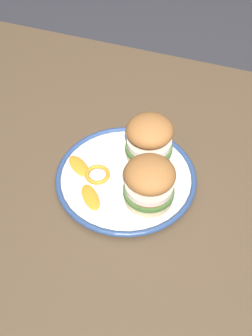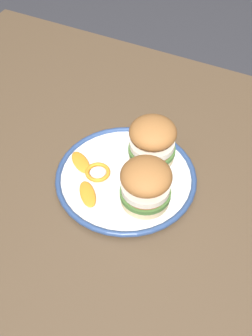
# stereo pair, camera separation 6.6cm
# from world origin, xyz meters

# --- Properties ---
(ground_plane) EXTENTS (8.00, 8.00, 0.00)m
(ground_plane) POSITION_xyz_m (0.00, 0.00, 0.00)
(ground_plane) COLOR #333338
(dining_table) EXTENTS (1.47, 0.86, 0.71)m
(dining_table) POSITION_xyz_m (0.00, 0.00, 0.62)
(dining_table) COLOR brown
(dining_table) RESTS_ON ground
(dinner_plate) EXTENTS (0.30, 0.30, 0.02)m
(dinner_plate) POSITION_xyz_m (0.08, 0.04, 0.72)
(dinner_plate) COLOR white
(dinner_plate) RESTS_ON dining_table
(sandwich_half_left) EXTENTS (0.12, 0.12, 0.10)m
(sandwich_half_left) POSITION_xyz_m (0.05, -0.03, 0.78)
(sandwich_half_left) COLOR beige
(sandwich_half_left) RESTS_ON dinner_plate
(sandwich_half_right) EXTENTS (0.12, 0.12, 0.10)m
(sandwich_half_right) POSITION_xyz_m (0.01, 0.08, 0.78)
(sandwich_half_right) COLOR beige
(sandwich_half_right) RESTS_ON dinner_plate
(orange_peel_curled) EXTENTS (0.07, 0.07, 0.01)m
(orange_peel_curled) POSITION_xyz_m (0.13, 0.06, 0.73)
(orange_peel_curled) COLOR orange
(orange_peel_curled) RESTS_ON dinner_plate
(orange_peel_strip_long) EXTENTS (0.07, 0.07, 0.01)m
(orange_peel_strip_long) POSITION_xyz_m (0.12, 0.12, 0.73)
(orange_peel_strip_long) COLOR orange
(orange_peel_strip_long) RESTS_ON dinner_plate
(orange_peel_strip_short) EXTENTS (0.07, 0.07, 0.01)m
(orange_peel_strip_short) POSITION_xyz_m (0.18, 0.05, 0.73)
(orange_peel_strip_short) COLOR orange
(orange_peel_strip_short) RESTS_ON dinner_plate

